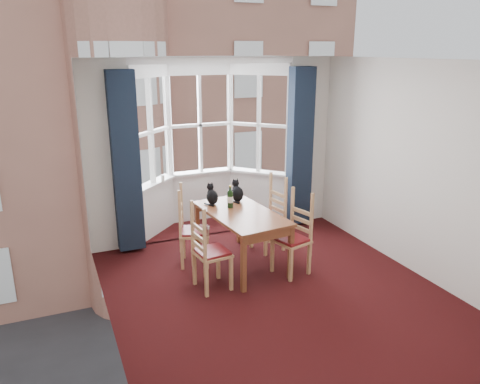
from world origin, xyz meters
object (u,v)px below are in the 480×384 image
dining_table (241,218)px  chair_right_far (273,218)px  cat_right (237,193)px  chair_left_near (206,255)px  cat_left (212,196)px  chair_right_near (296,239)px  candle_tall (163,178)px  wine_bottle (230,198)px  chair_left_far (188,232)px

dining_table → chair_right_far: size_ratio=1.72×
dining_table → cat_right: cat_right is taller
dining_table → chair_left_near: 0.87m
cat_left → cat_right: bearing=-1.5°
chair_right_near → chair_right_far: size_ratio=1.00×
chair_right_far → candle_tall: (-1.35, 1.26, 0.45)m
cat_left → candle_tall: 1.20m
chair_left_near → chair_right_near: same height
dining_table → wine_bottle: 0.33m
chair_left_near → wine_bottle: (0.62, 0.72, 0.45)m
chair_right_far → wine_bottle: bearing=-171.3°
dining_table → chair_left_near: (-0.68, -0.49, -0.22)m
wine_bottle → candle_tall: wine_bottle is taller
chair_left_near → wine_bottle: size_ratio=2.84×
chair_right_near → cat_right: 1.15m
dining_table → chair_right_near: (0.60, -0.48, -0.22)m
chair_left_far → cat_left: 0.63m
wine_bottle → candle_tall: (-0.62, 1.37, 0.00)m
dining_table → cat_left: cat_left is taller
wine_bottle → candle_tall: size_ratio=2.93×
wine_bottle → dining_table: bearing=-74.5°
chair_right_near → wine_bottle: size_ratio=2.84×
dining_table → chair_right_far: 0.78m
chair_right_far → cat_left: 1.01m
chair_left_far → cat_right: (0.81, 0.18, 0.43)m
dining_table → chair_left_near: bearing=-144.4°
cat_left → candle_tall: cat_left is taller
cat_right → dining_table: bearing=-106.5°
cat_left → candle_tall: size_ratio=2.83×
dining_table → cat_left: (-0.24, 0.49, 0.21)m
cat_left → wine_bottle: wine_bottle is taller
dining_table → wine_bottle: size_ratio=4.88×
dining_table → chair_left_far: 0.77m
candle_tall → chair_right_far: bearing=-42.9°
chair_left_far → chair_right_far: size_ratio=1.00×
dining_table → chair_right_far: bearing=27.4°
chair_left_near → cat_right: (0.83, 0.97, 0.43)m
chair_left_far → candle_tall: candle_tall is taller
chair_right_near → cat_right: (-0.46, 0.96, 0.43)m
chair_right_far → cat_right: size_ratio=2.78×
dining_table → cat_right: (0.14, 0.48, 0.22)m
chair_left_far → cat_right: size_ratio=2.78×
chair_left_near → cat_right: cat_right is taller
cat_right → candle_tall: bearing=126.6°
chair_left_far → cat_right: cat_right is taller
dining_table → candle_tall: candle_tall is taller
chair_left_near → cat_left: 1.15m
cat_right → wine_bottle: same height
chair_left_far → wine_bottle: bearing=-6.6°
chair_right_near → cat_left: cat_left is taller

